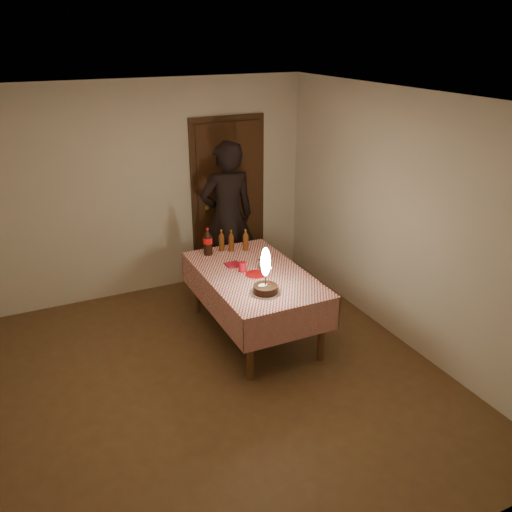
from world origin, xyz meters
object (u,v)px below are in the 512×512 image
red_cup (242,267)px  clear_cup (261,264)px  dining_table (254,281)px  amber_bottle_right (246,240)px  birthday_cake (265,280)px  amber_bottle_mid (231,241)px  red_plate (256,274)px  cola_bottle (208,242)px  amber_bottle_left (222,241)px  photographer (227,217)px

red_cup → clear_cup: red_cup is taller
dining_table → amber_bottle_right: amber_bottle_right is taller
dining_table → birthday_cake: size_ratio=3.64×
amber_bottle_right → amber_bottle_mid: bearing=163.9°
dining_table → red_plate: 0.11m
red_cup → dining_table: bearing=-44.7°
red_plate → clear_cup: bearing=46.6°
red_cup → cola_bottle: bearing=105.5°
dining_table → birthday_cake: birthday_cake is taller
amber_bottle_right → amber_bottle_mid: same height
red_cup → birthday_cake: bearing=-90.8°
birthday_cake → amber_bottle_left: 1.19m
amber_bottle_mid → birthday_cake: bearing=-96.2°
photographer → red_plate: bearing=-99.4°
clear_cup → amber_bottle_left: (-0.20, 0.63, 0.07)m
dining_table → birthday_cake: 0.53m
amber_bottle_mid → photographer: size_ratio=0.13×
clear_cup → cola_bottle: size_ratio=0.28×
cola_bottle → photographer: (0.46, 0.53, 0.06)m
cola_bottle → photographer: photographer is taller
clear_cup → amber_bottle_mid: amber_bottle_mid is taller
amber_bottle_left → red_cup: bearing=-91.7°
birthday_cake → red_cup: size_ratio=4.73×
dining_table → birthday_cake: (-0.10, -0.47, 0.24)m
amber_bottle_right → dining_table: bearing=-106.7°
amber_bottle_left → birthday_cake: bearing=-91.3°
amber_bottle_left → photographer: bearing=60.4°
dining_table → red_cup: size_ratio=17.20×
amber_bottle_left → photographer: 0.57m
red_plate → red_cup: 0.17m
clear_cup → amber_bottle_mid: bearing=100.8°
amber_bottle_mid → photographer: photographer is taller
amber_bottle_mid → photographer: bearing=71.6°
amber_bottle_left → dining_table: bearing=-84.2°
clear_cup → cola_bottle: cola_bottle is taller
red_plate → amber_bottle_mid: 0.72m
red_plate → amber_bottle_right: size_ratio=0.86×
cola_bottle → amber_bottle_left: 0.19m
amber_bottle_right → amber_bottle_mid: size_ratio=1.00×
photographer → clear_cup: bearing=-93.8°
red_plate → amber_bottle_right: 0.70m
amber_bottle_right → birthday_cake: bearing=-104.7°
amber_bottle_right → cola_bottle: bearing=171.7°
red_cup → photographer: size_ratio=0.05×
photographer → amber_bottle_mid: bearing=-108.4°
red_cup → amber_bottle_right: (0.28, 0.52, 0.07)m
birthday_cake → red_cup: bearing=89.2°
red_plate → amber_bottle_left: (-0.07, 0.77, 0.11)m
red_cup → amber_bottle_right: size_ratio=0.39×
dining_table → amber_bottle_right: (0.18, 0.61, 0.22)m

